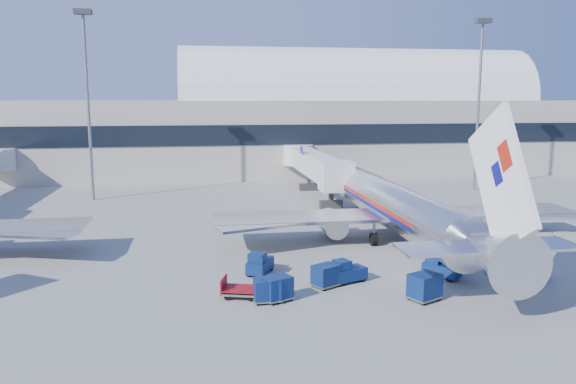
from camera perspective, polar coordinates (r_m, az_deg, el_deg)
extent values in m
plane|color=gray|center=(43.16, 0.65, -7.03)|extent=(260.00, 260.00, 0.00)
cube|color=#B2AA9E|center=(98.68, -19.59, 5.25)|extent=(170.00, 28.00, 12.00)
cube|color=black|center=(84.97, -21.32, 5.25)|extent=(170.00, 0.40, 3.00)
cylinder|color=white|center=(100.49, 6.66, 9.22)|extent=(60.00, 18.00, 18.00)
cylinder|color=silver|center=(50.64, 10.73, -1.36)|extent=(3.80, 28.00, 3.80)
sphere|color=silver|center=(63.81, 6.52, 0.95)|extent=(3.72, 3.72, 3.72)
cone|color=silver|center=(35.42, 20.04, -5.75)|extent=(3.80, 6.00, 3.80)
cube|color=#AA1B0D|center=(51.52, 10.37, -0.88)|extent=(3.85, 20.16, 0.32)
cube|color=#0B0C65|center=(51.59, 10.36, -1.29)|extent=(3.85, 20.16, 0.32)
cube|color=white|center=(34.15, 20.86, 1.20)|extent=(0.35, 7.79, 8.74)
cube|color=silver|center=(35.80, 19.67, -5.24)|extent=(11.00, 3.00, 0.18)
cube|color=silver|center=(49.84, 11.10, -2.25)|extent=(32.00, 5.00, 0.28)
cylinder|color=#B7B7BC|center=(49.87, 4.51, -3.21)|extent=(2.10, 3.80, 2.10)
cylinder|color=#B7B7BC|center=(53.48, 16.07, -2.69)|extent=(2.10, 3.80, 2.10)
cylinder|color=black|center=(61.38, 7.22, -1.72)|extent=(0.40, 0.90, 0.90)
cube|color=silver|center=(72.75, 2.61, 2.91)|extent=(2.70, 24.00, 2.70)
cube|color=silver|center=(60.94, 4.91, 1.62)|extent=(3.40, 3.20, 3.20)
cylinder|color=silver|center=(83.99, 1.04, 3.79)|extent=(4.40, 4.40, 3.00)
cube|color=#2D2D30|center=(63.38, 4.41, -0.08)|extent=(0.50, 0.50, 3.00)
cube|color=#2D2D30|center=(63.62, 4.39, -1.28)|extent=(2.60, 1.00, 0.90)
cube|color=#2D2D30|center=(75.95, 2.15, 1.52)|extent=(0.50, 0.50, 3.00)
cube|color=#2D2D30|center=(76.14, 2.14, 0.51)|extent=(2.60, 1.00, 0.90)
cube|color=navy|center=(72.27, 1.38, 4.31)|extent=(0.12, 1.40, 0.90)
cylinder|color=slate|center=(72.02, -19.62, 7.90)|extent=(0.36, 0.36, 22.00)
cube|color=#2D2D30|center=(72.71, -20.13, 16.83)|extent=(2.00, 1.20, 0.60)
cylinder|color=slate|center=(79.87, 18.76, 8.04)|extent=(0.36, 0.36, 22.00)
cube|color=#2D2D30|center=(80.50, 19.20, 16.10)|extent=(2.00, 1.20, 0.60)
cube|color=#9E9E96|center=(50.92, 20.71, -4.57)|extent=(3.00, 0.55, 0.90)
cube|color=#9E9E96|center=(52.61, 23.85, -4.33)|extent=(3.00, 0.55, 0.90)
cube|color=#9E9E96|center=(54.46, 26.78, -4.10)|extent=(3.00, 0.55, 0.90)
cube|color=#0A1E4E|center=(38.46, 6.12, -8.24)|extent=(2.73, 2.05, 0.80)
cube|color=#0A1E4E|center=(37.97, 5.49, -7.46)|extent=(1.29, 1.35, 0.75)
cylinder|color=black|center=(39.41, 6.69, -8.26)|extent=(0.64, 0.44, 0.60)
cube|color=#0A1E4E|center=(40.52, 15.35, -7.61)|extent=(2.57, 2.66, 0.81)
cube|color=#0A1E4E|center=(40.55, 14.69, -6.62)|extent=(1.44, 1.44, 0.75)
cylinder|color=black|center=(40.73, 16.72, -8.01)|extent=(0.58, 0.60, 0.60)
cube|color=#0A1E4E|center=(40.07, -2.86, -7.45)|extent=(2.25, 2.82, 0.82)
cube|color=#0A1E4E|center=(39.39, -3.15, -6.75)|extent=(1.42, 1.37, 0.77)
cylinder|color=black|center=(41.11, -3.08, -7.44)|extent=(0.49, 0.66, 0.62)
cube|color=#0A1E4E|center=(37.26, 3.85, -8.38)|extent=(2.01, 1.89, 1.29)
cube|color=slate|center=(37.47, 3.84, -9.32)|extent=(2.11, 1.97, 0.09)
cylinder|color=black|center=(38.22, 4.02, -8.97)|extent=(0.38, 0.30, 0.36)
cube|color=#0A1E4E|center=(34.76, -1.11, -9.63)|extent=(2.04, 1.86, 1.33)
cube|color=slate|center=(34.98, -1.11, -10.67)|extent=(2.14, 1.94, 0.09)
cylinder|color=black|center=(35.72, -0.67, -10.27)|extent=(0.40, 0.29, 0.37)
cube|color=#0A1E4E|center=(34.57, -2.16, -9.83)|extent=(1.64, 1.31, 1.26)
cube|color=slate|center=(34.79, -2.15, -10.82)|extent=(1.73, 1.36, 0.09)
cylinder|color=black|center=(35.34, -1.30, -10.51)|extent=(0.36, 0.16, 0.35)
cube|color=#0A1E4E|center=(35.79, 13.72, -9.22)|extent=(2.23, 2.05, 1.44)
cube|color=slate|center=(36.03, 13.68, -10.31)|extent=(2.34, 2.14, 0.10)
cylinder|color=black|center=(36.87, 13.74, -9.89)|extent=(0.43, 0.32, 0.40)
cube|color=#0A1E4E|center=(42.29, 23.72, -7.01)|extent=(1.61, 1.27, 1.28)
cube|color=slate|center=(42.47, 23.67, -7.85)|extent=(1.70, 1.31, 0.09)
cylinder|color=black|center=(43.19, 24.00, -7.61)|extent=(0.36, 0.15, 0.35)
cube|color=slate|center=(35.57, -4.78, -10.08)|extent=(2.65, 2.15, 0.13)
cube|color=maroon|center=(35.50, -4.79, -9.76)|extent=(2.67, 2.20, 0.08)
cylinder|color=black|center=(36.02, -3.43, -10.07)|extent=(0.45, 0.28, 0.42)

